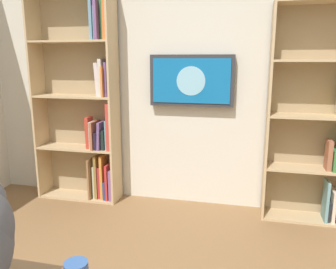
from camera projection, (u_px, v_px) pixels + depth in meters
wall_back at (191, 74)px, 3.43m from camera, size 4.52×0.06×2.70m
bookshelf_left at (330, 126)px, 3.08m from camera, size 0.89×0.28×1.98m
bookshelf_right at (87, 102)px, 3.58m from camera, size 0.88×0.28×2.22m
wall_mounted_tv at (191, 81)px, 3.36m from camera, size 0.83×0.07×0.50m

